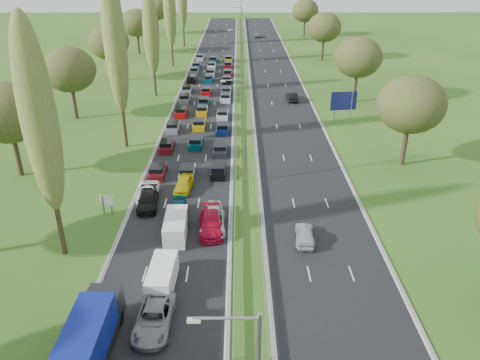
{
  "coord_description": "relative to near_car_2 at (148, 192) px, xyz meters",
  "views": [
    {
      "loc": [
        3.76,
        -5.06,
        23.8
      ],
      "look_at": [
        3.87,
        40.49,
        1.5
      ],
      "focal_mm": 35.0,
      "sensor_mm": 36.0,
      "label": 1
    }
  ],
  "objects": [
    {
      "name": "near_car_2",
      "position": [
        0.0,
        0.0,
        0.0
      ],
      "size": [
        2.52,
        4.92,
        1.33
      ],
      "primitive_type": "imported",
      "rotation": [
        0.0,
        0.0,
        0.07
      ],
      "color": "white",
      "rests_on": "near_carriageway"
    },
    {
      "name": "far_car_1",
      "position": [
        19.11,
        36.28,
        0.09
      ],
      "size": [
        1.76,
        4.62,
        1.5
      ],
      "primitive_type": "imported",
      "rotation": [
        0.0,
        0.0,
        3.18
      ],
      "color": "black",
      "rests_on": "far_carriageway"
    },
    {
      "name": "direction_sign",
      "position": [
        25.4,
        23.31,
        2.88
      ],
      "size": [
        3.97,
        0.66,
        5.2
      ],
      "color": "gray",
      "rests_on": "ground"
    },
    {
      "name": "white_van_rear",
      "position": [
        3.93,
        -7.37,
        0.34
      ],
      "size": [
        1.96,
        4.99,
        2.0
      ],
      "rotation": [
        0.0,
        0.0,
        0.03
      ],
      "color": "silver",
      "rests_on": "near_carriageway"
    },
    {
      "name": "white_van_front",
      "position": [
        3.75,
        -14.67,
        0.31
      ],
      "size": [
        1.88,
        4.8,
        1.93
      ],
      "rotation": [
        0.0,
        0.0,
        -0.03
      ],
      "color": "white",
      "rests_on": "near_carriageway"
    },
    {
      "name": "near_car_10",
      "position": [
        7.26,
        -6.54,
        0.04
      ],
      "size": [
        2.51,
        5.15,
        1.41
      ],
      "primitive_type": "imported",
      "rotation": [
        0.0,
        0.0,
        0.03
      ],
      "color": "#A3A8AD",
      "rests_on": "near_carriageway"
    },
    {
      "name": "poplar_row",
      "position": [
        -5.5,
        28.88,
        11.7
      ],
      "size": [
        2.8,
        127.8,
        22.44
      ],
      "color": "#2D2116",
      "rests_on": "ground"
    },
    {
      "name": "woodland_right",
      "position": [
        30.0,
        27.38,
        7.0
      ],
      "size": [
        8.0,
        153.0,
        11.1
      ],
      "color": "#2D2116",
      "rests_on": "ground"
    },
    {
      "name": "far_carriageway",
      "position": [
        17.25,
        43.21,
        -0.68
      ],
      "size": [
        10.5,
        215.0,
        0.04
      ],
      "primitive_type": "cube",
      "color": "black",
      "rests_on": "ground"
    },
    {
      "name": "far_car_0",
      "position": [
        15.73,
        -8.42,
        0.04
      ],
      "size": [
        2.02,
        4.29,
        1.42
      ],
      "primitive_type": "imported",
      "rotation": [
        0.0,
        0.0,
        3.06
      ],
      "color": "#ACB3B6",
      "rests_on": "far_carriageway"
    },
    {
      "name": "blue_lorry",
      "position": [
        0.33,
        -22.0,
        1.16
      ],
      "size": [
        2.32,
        8.34,
        3.52
      ],
      "rotation": [
        0.0,
        0.0,
        -0.01
      ],
      "color": "black",
      "rests_on": "near_carriageway"
    },
    {
      "name": "near_car_6",
      "position": [
        3.81,
        -19.25,
        0.1
      ],
      "size": [
        2.72,
        5.56,
        1.52
      ],
      "primitive_type": "imported",
      "rotation": [
        0.0,
        0.0,
        -0.04
      ],
      "color": "gray",
      "rests_on": "near_carriageway"
    },
    {
      "name": "near_car_3",
      "position": [
        0.33,
        -1.99,
        0.05
      ],
      "size": [
        2.37,
        5.05,
        1.42
      ],
      "primitive_type": "imported",
      "rotation": [
        0.0,
        0.0,
        0.08
      ],
      "color": "black",
      "rests_on": "near_carriageway"
    },
    {
      "name": "near_carriageway",
      "position": [
        3.75,
        43.21,
        -0.68
      ],
      "size": [
        10.5,
        215.0,
        0.04
      ],
      "primitive_type": "cube",
      "color": "black",
      "rests_on": "ground"
    },
    {
      "name": "ground",
      "position": [
        10.5,
        40.71,
        -0.68
      ],
      "size": [
        260.0,
        260.0,
        0.0
      ],
      "primitive_type": "plane",
      "color": "#2E551A",
      "rests_on": "ground"
    },
    {
      "name": "traffic_queue_fill",
      "position": [
        3.75,
        38.13,
        -0.24
      ],
      "size": [
        9.1,
        69.95,
        0.8
      ],
      "color": "#590F14",
      "rests_on": "ground"
    },
    {
      "name": "lamp_columns",
      "position": [
        10.5,
        38.71,
        5.32
      ],
      "size": [
        0.18,
        140.18,
        12.0
      ],
      "color": "gray",
      "rests_on": "ground"
    },
    {
      "name": "near_car_12",
      "position": [
        7.27,
        -4.64,
        0.06
      ],
      "size": [
        1.79,
        4.29,
        1.45
      ],
      "primitive_type": "imported",
      "rotation": [
        0.0,
        0.0,
        0.02
      ],
      "color": "silver",
      "rests_on": "near_carriageway"
    },
    {
      "name": "central_reservation",
      "position": [
        10.5,
        43.21,
        -0.13
      ],
      "size": [
        2.36,
        215.0,
        0.32
      ],
      "color": "gray",
      "rests_on": "ground"
    },
    {
      "name": "near_car_8",
      "position": [
        3.67,
        1.79,
        0.08
      ],
      "size": [
        2.12,
        4.48,
        1.48
      ],
      "primitive_type": "imported",
      "rotation": [
        0.0,
        0.0,
        -0.09
      ],
      "color": "gold",
      "rests_on": "near_carriageway"
    },
    {
      "name": "far_car_2",
      "position": [
        15.66,
        104.83,
        -0.01
      ],
      "size": [
        2.29,
        4.76,
        1.31
      ],
      "primitive_type": "imported",
      "rotation": [
        0.0,
        0.0,
        3.11
      ],
      "color": "slate",
      "rests_on": "far_carriageway"
    },
    {
      "name": "near_car_11",
      "position": [
        7.11,
        -6.61,
        0.12
      ],
      "size": [
        2.57,
        5.57,
        1.58
      ],
      "primitive_type": "imported",
      "rotation": [
        0.0,
        0.0,
        0.07
      ],
      "color": "#B10A29",
      "rests_on": "near_carriageway"
    },
    {
      "name": "near_car_7",
      "position": [
        3.64,
        -4.25,
        -0.0
      ],
      "size": [
        1.89,
        4.58,
        1.32
      ],
      "primitive_type": "imported",
      "rotation": [
        0.0,
        0.0,
        -0.01
      ],
      "color": "#053E54",
      "rests_on": "near_carriageway"
    },
    {
      "name": "info_sign",
      "position": [
        -3.4,
        -3.55,
        0.69
      ],
      "size": [
        1.49,
        0.39,
        2.1
      ],
      "color": "gray",
      "rests_on": "ground"
    },
    {
      "name": "woodland_left",
      "position": [
        -16.0,
        23.34,
        7.0
      ],
      "size": [
        8.0,
        166.0,
        11.1
      ],
      "color": "#2D2116",
      "rests_on": "ground"
    }
  ]
}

